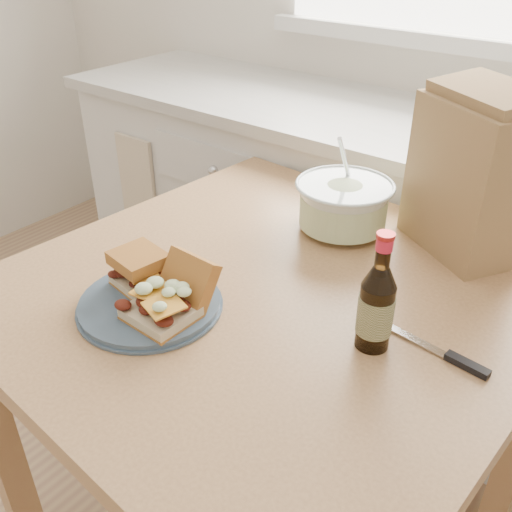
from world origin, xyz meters
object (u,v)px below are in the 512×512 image
Objects in this scene: dining_table at (270,335)px; plate at (150,304)px; coleslaw_bowl at (343,207)px; beer_bottle at (376,306)px; paper_bag at (473,179)px.

plate is at bearing -121.45° from dining_table.
dining_table is at bearing -87.28° from coleslaw_bowl.
beer_bottle is at bearing -3.61° from dining_table.
paper_bag is at bearing 84.13° from beer_bottle.
dining_table is 0.35m from coleslaw_bowl.
dining_table is 4.00× the size of plate.
coleslaw_bowl is (0.13, 0.49, 0.05)m from plate.
paper_bag is (0.23, 0.39, 0.29)m from dining_table.
paper_bag is at bearing 63.28° from dining_table.
dining_table is 4.71× the size of coleslaw_bowl.
paper_bag is at bearing 20.99° from coleslaw_bowl.
beer_bottle is 0.43m from paper_bag.
paper_bag reaches higher than dining_table.
plate is 1.18× the size of coleslaw_bowl.
paper_bag reaches higher than beer_bottle.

